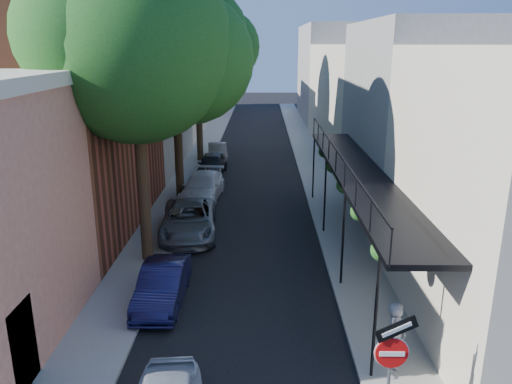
{
  "coord_description": "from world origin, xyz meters",
  "views": [
    {
      "loc": [
        0.56,
        -7.62,
        8.01
      ],
      "look_at": [
        0.36,
        9.95,
        2.8
      ],
      "focal_mm": 35.0,
      "sensor_mm": 36.0,
      "label": 1
    }
  ],
  "objects_px": {
    "oak_near": "(148,48)",
    "parked_car_e": "(212,164)",
    "parked_car_f": "(218,152)",
    "pedestrian": "(395,339)",
    "parked_car_c": "(189,220)",
    "parked_car_b": "(163,285)",
    "oak_far": "(204,40)",
    "parked_car_d": "(202,187)",
    "sign_post": "(392,358)",
    "oak_mid": "(183,64)"
  },
  "relations": [
    {
      "from": "parked_car_b",
      "to": "sign_post",
      "type": "bearing_deg",
      "value": -44.98
    },
    {
      "from": "oak_far",
      "to": "parked_car_f",
      "type": "height_order",
      "value": "oak_far"
    },
    {
      "from": "pedestrian",
      "to": "parked_car_e",
      "type": "bearing_deg",
      "value": 37.77
    },
    {
      "from": "oak_near",
      "to": "parked_car_c",
      "type": "height_order",
      "value": "oak_near"
    },
    {
      "from": "oak_mid",
      "to": "parked_car_e",
      "type": "height_order",
      "value": "oak_mid"
    },
    {
      "from": "oak_far",
      "to": "pedestrian",
      "type": "height_order",
      "value": "oak_far"
    },
    {
      "from": "oak_near",
      "to": "parked_car_d",
      "type": "bearing_deg",
      "value": 84.3
    },
    {
      "from": "oak_near",
      "to": "oak_far",
      "type": "xyz_separation_m",
      "value": [
        0.01,
        17.01,
        0.38
      ]
    },
    {
      "from": "parked_car_f",
      "to": "pedestrian",
      "type": "relative_size",
      "value": 1.86
    },
    {
      "from": "parked_car_f",
      "to": "parked_car_c",
      "type": "bearing_deg",
      "value": -97.3
    },
    {
      "from": "oak_far",
      "to": "parked_car_d",
      "type": "bearing_deg",
      "value": -85.37
    },
    {
      "from": "parked_car_c",
      "to": "parked_car_d",
      "type": "distance_m",
      "value": 5.2
    },
    {
      "from": "sign_post",
      "to": "parked_car_d",
      "type": "bearing_deg",
      "value": 108.73
    },
    {
      "from": "sign_post",
      "to": "oak_near",
      "type": "bearing_deg",
      "value": 125.09
    },
    {
      "from": "oak_near",
      "to": "parked_car_c",
      "type": "bearing_deg",
      "value": 72.9
    },
    {
      "from": "parked_car_e",
      "to": "pedestrian",
      "type": "distance_m",
      "value": 21.1
    },
    {
      "from": "oak_near",
      "to": "parked_car_b",
      "type": "xyz_separation_m",
      "value": [
        0.77,
        -3.48,
        -7.25
      ]
    },
    {
      "from": "oak_far",
      "to": "parked_car_d",
      "type": "relative_size",
      "value": 2.49
    },
    {
      "from": "parked_car_c",
      "to": "parked_car_f",
      "type": "xyz_separation_m",
      "value": [
        0.0,
        14.6,
        -0.09
      ]
    },
    {
      "from": "parked_car_e",
      "to": "parked_car_f",
      "type": "relative_size",
      "value": 1.11
    },
    {
      "from": "parked_car_d",
      "to": "pedestrian",
      "type": "bearing_deg",
      "value": -62.26
    },
    {
      "from": "parked_car_b",
      "to": "pedestrian",
      "type": "bearing_deg",
      "value": -29.57
    },
    {
      "from": "parked_car_c",
      "to": "pedestrian",
      "type": "xyz_separation_m",
      "value": [
        6.45,
        -9.67,
        0.41
      ]
    },
    {
      "from": "sign_post",
      "to": "parked_car_d",
      "type": "relative_size",
      "value": 0.63
    },
    {
      "from": "parked_car_b",
      "to": "parked_car_f",
      "type": "height_order",
      "value": "parked_car_b"
    },
    {
      "from": "oak_far",
      "to": "parked_car_e",
      "type": "distance_m",
      "value": 8.63
    },
    {
      "from": "pedestrian",
      "to": "oak_far",
      "type": "bearing_deg",
      "value": 36.56
    },
    {
      "from": "parked_car_c",
      "to": "parked_car_f",
      "type": "height_order",
      "value": "parked_car_c"
    },
    {
      "from": "oak_far",
      "to": "parked_car_c",
      "type": "height_order",
      "value": "oak_far"
    },
    {
      "from": "oak_mid",
      "to": "oak_far",
      "type": "distance_m",
      "value": 9.12
    },
    {
      "from": "parked_car_b",
      "to": "pedestrian",
      "type": "relative_size",
      "value": 1.94
    },
    {
      "from": "parked_car_d",
      "to": "oak_mid",
      "type": "bearing_deg",
      "value": 165.67
    },
    {
      "from": "parked_car_d",
      "to": "parked_car_e",
      "type": "distance_m",
      "value": 5.22
    },
    {
      "from": "oak_near",
      "to": "parked_car_e",
      "type": "xyz_separation_m",
      "value": [
        0.77,
        12.91,
        -7.18
      ]
    },
    {
      "from": "parked_car_e",
      "to": "parked_car_b",
      "type": "bearing_deg",
      "value": -88.29
    },
    {
      "from": "oak_near",
      "to": "oak_far",
      "type": "bearing_deg",
      "value": 89.96
    },
    {
      "from": "oak_near",
      "to": "parked_car_f",
      "type": "relative_size",
      "value": 3.11
    },
    {
      "from": "parked_car_d",
      "to": "parked_car_e",
      "type": "relative_size",
      "value": 1.17
    },
    {
      "from": "oak_near",
      "to": "parked_car_e",
      "type": "height_order",
      "value": "oak_near"
    },
    {
      "from": "parked_car_f",
      "to": "pedestrian",
      "type": "xyz_separation_m",
      "value": [
        6.45,
        -24.27,
        0.5
      ]
    },
    {
      "from": "oak_mid",
      "to": "parked_car_b",
      "type": "distance_m",
      "value": 13.15
    },
    {
      "from": "parked_car_b",
      "to": "parked_car_f",
      "type": "bearing_deg",
      "value": 90.28
    },
    {
      "from": "oak_near",
      "to": "oak_far",
      "type": "relative_size",
      "value": 0.96
    },
    {
      "from": "oak_near",
      "to": "parked_car_f",
      "type": "xyz_separation_m",
      "value": [
        0.77,
        17.09,
        -7.27
      ]
    },
    {
      "from": "oak_near",
      "to": "pedestrian",
      "type": "bearing_deg",
      "value": -44.85
    },
    {
      "from": "sign_post",
      "to": "parked_car_c",
      "type": "xyz_separation_m",
      "value": [
        -5.76,
        11.78,
        -1.34
      ]
    },
    {
      "from": "sign_post",
      "to": "oak_far",
      "type": "bearing_deg",
      "value": 103.91
    },
    {
      "from": "oak_near",
      "to": "parked_car_e",
      "type": "bearing_deg",
      "value": 86.6
    },
    {
      "from": "oak_far",
      "to": "parked_car_b",
      "type": "bearing_deg",
      "value": -87.89
    },
    {
      "from": "oak_near",
      "to": "parked_car_b",
      "type": "bearing_deg",
      "value": -77.56
    }
  ]
}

